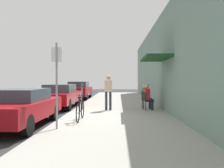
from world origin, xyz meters
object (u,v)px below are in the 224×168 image
object	(u,v)px
cafe_chair_0	(147,100)
seated_patron_1	(146,95)
cafe_chair_1	(145,98)
pedestrian_standing	(108,90)
parked_car_0	(20,107)
bicycle_0	(80,110)
parking_meter	(82,94)
parked_car_2	(79,90)
seated_patron_0	(148,96)
street_sign	(57,79)
parked_car_1	(60,96)

from	to	relation	value
cafe_chair_0	seated_patron_1	xyz separation A→B (m)	(0.06, 0.77, 0.19)
cafe_chair_1	cafe_chair_0	bearing A→B (deg)	-90.16
pedestrian_standing	parked_car_0	bearing A→B (deg)	-129.01
parked_car_0	bicycle_0	bearing A→B (deg)	18.50
parked_car_0	cafe_chair_1	world-z (taller)	parked_car_0
parking_meter	seated_patron_1	distance (m)	3.35
parked_car_0	parking_meter	bearing A→B (deg)	67.53
parked_car_2	pedestrian_standing	distance (m)	8.77
seated_patron_0	cafe_chair_1	distance (m)	0.81
cafe_chair_0	seated_patron_1	world-z (taller)	seated_patron_1
parked_car_0	cafe_chair_0	xyz separation A→B (m)	(4.76, 3.69, -0.06)
bicycle_0	seated_patron_0	world-z (taller)	seated_patron_0
seated_patron_1	bicycle_0	bearing A→B (deg)	-126.88
parked_car_0	seated_patron_0	bearing A→B (deg)	37.50
parked_car_0	pedestrian_standing	bearing A→B (deg)	50.99
street_sign	seated_patron_0	distance (m)	5.70
street_sign	pedestrian_standing	bearing A→B (deg)	72.75
cafe_chair_0	seated_patron_0	size ratio (longest dim) A/B	0.67
bicycle_0	seated_patron_0	size ratio (longest dim) A/B	1.33
parked_car_1	cafe_chair_0	size ratio (longest dim) A/B	5.06
parked_car_1	parking_meter	xyz separation A→B (m)	(1.55, -1.69, 0.18)
seated_patron_1	parked_car_0	bearing A→B (deg)	-137.22
parked_car_0	parking_meter	xyz separation A→B (m)	(1.55, 3.75, 0.20)
parked_car_1	cafe_chair_1	size ratio (longest dim) A/B	5.06
seated_patron_0	cafe_chair_1	bearing A→B (deg)	94.18
parked_car_1	seated_patron_0	bearing A→B (deg)	-19.86
parked_car_0	cafe_chair_1	distance (m)	6.54
parked_car_1	parking_meter	size ratio (longest dim) A/B	3.33
cafe_chair_1	pedestrian_standing	xyz separation A→B (m)	(-1.89, -0.94, 0.50)
street_sign	parking_meter	bearing A→B (deg)	89.38
street_sign	cafe_chair_1	distance (m)	6.34
parked_car_2	seated_patron_1	distance (m)	8.80
parking_meter	bicycle_0	xyz separation A→B (m)	(0.42, -3.09, -0.41)
bicycle_0	cafe_chair_0	bearing A→B (deg)	47.32
cafe_chair_0	seated_patron_1	distance (m)	0.80
parking_meter	pedestrian_standing	xyz separation A→B (m)	(1.32, -0.21, 0.23)
parked_car_2	cafe_chair_1	size ratio (longest dim) A/B	5.06
parking_meter	street_sign	xyz separation A→B (m)	(-0.05, -4.61, 0.75)
cafe_chair_0	pedestrian_standing	xyz separation A→B (m)	(-1.89, -0.15, 0.50)
street_sign	bicycle_0	distance (m)	1.97
parked_car_0	cafe_chair_0	distance (m)	6.02
parked_car_0	bicycle_0	size ratio (longest dim) A/B	2.57
parking_meter	street_sign	world-z (taller)	street_sign
parking_meter	cafe_chair_0	bearing A→B (deg)	-1.08
cafe_chair_0	cafe_chair_1	world-z (taller)	same
cafe_chair_0	pedestrian_standing	size ratio (longest dim) A/B	0.51
cafe_chair_0	street_sign	bearing A→B (deg)	-125.60
parked_car_0	pedestrian_standing	xyz separation A→B (m)	(2.87, 3.54, 0.43)
parked_car_0	bicycle_0	distance (m)	2.08
cafe_chair_1	parked_car_2	bearing A→B (deg)	122.95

